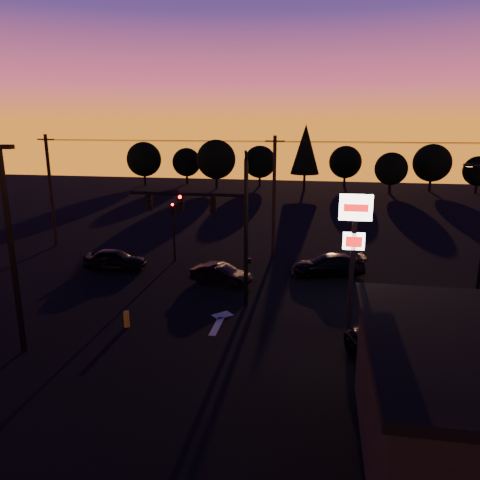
% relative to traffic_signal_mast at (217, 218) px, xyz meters
% --- Properties ---
extents(ground, '(120.00, 120.00, 0.00)m').
position_rel_traffic_signal_mast_xyz_m(ground, '(0.10, -3.99, -4.94)').
color(ground, black).
rests_on(ground, ground).
extents(lane_arrow, '(1.20, 3.10, 0.01)m').
position_rel_traffic_signal_mast_xyz_m(lane_arrow, '(0.60, -2.33, -4.93)').
color(lane_arrow, beige).
rests_on(lane_arrow, ground).
extents(traffic_signal_mast, '(6.79, 0.52, 8.58)m').
position_rel_traffic_signal_mast_xyz_m(traffic_signal_mast, '(0.00, 0.00, 0.00)').
color(traffic_signal_mast, black).
rests_on(traffic_signal_mast, ground).
extents(secondary_signal, '(0.30, 0.31, 4.35)m').
position_rel_traffic_signal_mast_xyz_m(secondary_signal, '(-4.90, 7.49, -2.07)').
color(secondary_signal, black).
rests_on(secondary_signal, ground).
extents(parking_lot_light, '(1.25, 0.30, 9.14)m').
position_rel_traffic_signal_mast_xyz_m(parking_lot_light, '(-7.40, -6.99, 0.33)').
color(parking_lot_light, black).
rests_on(parking_lot_light, ground).
extents(pylon_sign, '(1.50, 0.28, 6.80)m').
position_rel_traffic_signal_mast_xyz_m(pylon_sign, '(7.10, -2.49, -0.02)').
color(pylon_sign, black).
rests_on(pylon_sign, ground).
extents(utility_pole_0, '(1.40, 0.26, 9.00)m').
position_rel_traffic_signal_mast_xyz_m(utility_pole_0, '(-15.90, 10.01, -0.34)').
color(utility_pole_0, black).
rests_on(utility_pole_0, ground).
extents(utility_pole_1, '(1.40, 0.26, 9.00)m').
position_rel_traffic_signal_mast_xyz_m(utility_pole_1, '(2.10, 10.01, -0.34)').
color(utility_pole_1, black).
rests_on(utility_pole_1, ground).
extents(power_wires, '(36.00, 1.22, 0.07)m').
position_rel_traffic_signal_mast_xyz_m(power_wires, '(2.10, 10.01, 3.63)').
color(power_wires, black).
rests_on(power_wires, ground).
extents(bollard, '(0.27, 0.27, 0.82)m').
position_rel_traffic_signal_mast_xyz_m(bollard, '(-3.84, -3.82, -4.52)').
color(bollard, gold).
rests_on(bollard, ground).
extents(tree_0, '(5.36, 5.36, 6.74)m').
position_rel_traffic_signal_mast_xyz_m(tree_0, '(-21.90, 46.01, -0.88)').
color(tree_0, black).
rests_on(tree_0, ground).
extents(tree_1, '(4.54, 4.54, 5.71)m').
position_rel_traffic_signal_mast_xyz_m(tree_1, '(-15.90, 49.01, -1.50)').
color(tree_1, black).
rests_on(tree_1, ground).
extents(tree_2, '(5.77, 5.78, 7.26)m').
position_rel_traffic_signal_mast_xyz_m(tree_2, '(-9.90, 44.01, -0.57)').
color(tree_2, black).
rests_on(tree_2, ground).
extents(tree_3, '(4.95, 4.95, 6.22)m').
position_rel_traffic_signal_mast_xyz_m(tree_3, '(-3.90, 48.01, -1.19)').
color(tree_3, black).
rests_on(tree_3, ground).
extents(tree_4, '(4.18, 4.18, 9.50)m').
position_rel_traffic_signal_mast_xyz_m(tree_4, '(3.10, 45.01, 0.99)').
color(tree_4, black).
rests_on(tree_4, ground).
extents(tree_5, '(4.95, 4.95, 6.22)m').
position_rel_traffic_signal_mast_xyz_m(tree_5, '(9.10, 50.01, -1.19)').
color(tree_5, black).
rests_on(tree_5, ground).
extents(tree_6, '(4.54, 4.54, 5.71)m').
position_rel_traffic_signal_mast_xyz_m(tree_6, '(15.10, 44.01, -1.50)').
color(tree_6, black).
rests_on(tree_6, ground).
extents(tree_7, '(5.36, 5.36, 6.74)m').
position_rel_traffic_signal_mast_xyz_m(tree_7, '(21.10, 47.01, -0.88)').
color(tree_7, black).
rests_on(tree_7, ground).
extents(tree_8, '(4.12, 4.12, 5.19)m').
position_rel_traffic_signal_mast_xyz_m(tree_8, '(27.10, 46.01, -1.82)').
color(tree_8, black).
rests_on(tree_8, ground).
extents(car_left, '(4.31, 1.89, 1.45)m').
position_rel_traffic_signal_mast_xyz_m(car_left, '(-8.34, 4.81, -4.21)').
color(car_left, black).
rests_on(car_left, ground).
extents(car_mid, '(4.08, 2.28, 1.27)m').
position_rel_traffic_signal_mast_xyz_m(car_mid, '(-0.50, 3.17, -4.30)').
color(car_mid, black).
rests_on(car_mid, ground).
extents(car_right, '(5.16, 2.94, 1.41)m').
position_rel_traffic_signal_mast_xyz_m(car_right, '(6.18, 6.09, -4.23)').
color(car_right, black).
rests_on(car_right, ground).
extents(suv_parked, '(4.21, 5.59, 1.41)m').
position_rel_traffic_signal_mast_xyz_m(suv_parked, '(8.75, -6.04, -4.23)').
color(suv_parked, black).
rests_on(suv_parked, ground).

